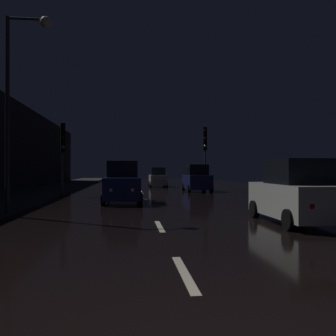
# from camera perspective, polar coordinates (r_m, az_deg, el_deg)

# --- Properties ---
(ground) EXTENTS (27.58, 84.00, 0.02)m
(ground) POSITION_cam_1_polar(r_m,az_deg,el_deg) (27.54, -4.23, -3.92)
(ground) COLOR black
(sidewalk_left) EXTENTS (4.40, 84.00, 0.15)m
(sidewalk_left) POSITION_cam_1_polar(r_m,az_deg,el_deg) (28.31, -19.80, -3.64)
(sidewalk_left) COLOR #28282B
(sidewalk_left) RESTS_ON ground
(lane_centerline) EXTENTS (0.16, 24.42, 0.01)m
(lane_centerline) POSITION_cam_1_polar(r_m,az_deg,el_deg) (18.50, -3.28, -5.67)
(lane_centerline) COLOR beige
(lane_centerline) RESTS_ON ground
(traffic_light_far_left) EXTENTS (0.37, 0.48, 4.81)m
(traffic_light_far_left) POSITION_cam_1_polar(r_m,az_deg,el_deg) (24.59, -16.40, 3.80)
(traffic_light_far_left) COLOR #38383A
(traffic_light_far_left) RESTS_ON ground
(traffic_light_far_right) EXTENTS (0.36, 0.48, 5.25)m
(traffic_light_far_right) POSITION_cam_1_polar(r_m,az_deg,el_deg) (29.74, 5.93, 3.79)
(traffic_light_far_right) COLOR #38383A
(traffic_light_far_right) RESTS_ON ground
(streetlamp_overhead) EXTENTS (1.70, 0.44, 7.58)m
(streetlamp_overhead) POSITION_cam_1_polar(r_m,az_deg,el_deg) (14.95, -22.55, 12.27)
(streetlamp_overhead) COLOR #2D2D30
(streetlamp_overhead) RESTS_ON ground
(car_approaching_headlights) EXTENTS (2.02, 4.37, 2.20)m
(car_approaching_headlights) POSITION_cam_1_polar(r_m,az_deg,el_deg) (19.18, -7.25, -2.48)
(car_approaching_headlights) COLOR #141E51
(car_approaching_headlights) RESTS_ON ground
(car_parked_right_near) EXTENTS (1.92, 4.16, 2.09)m
(car_parked_right_near) POSITION_cam_1_polar(r_m,az_deg,el_deg) (12.49, 19.59, -3.89)
(car_parked_right_near) COLOR silver
(car_parked_right_near) RESTS_ON ground
(car_parked_right_far) EXTENTS (1.98, 4.29, 2.16)m
(car_parked_right_far) POSITION_cam_1_polar(r_m,az_deg,el_deg) (29.07, 4.59, -1.76)
(car_parked_right_far) COLOR #141E51
(car_parked_right_far) RESTS_ON ground
(car_distant_taillights) EXTENTS (1.80, 3.89, 1.96)m
(car_distant_taillights) POSITION_cam_1_polar(r_m,az_deg,el_deg) (36.59, -1.65, -1.60)
(car_distant_taillights) COLOR silver
(car_distant_taillights) RESTS_ON ground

